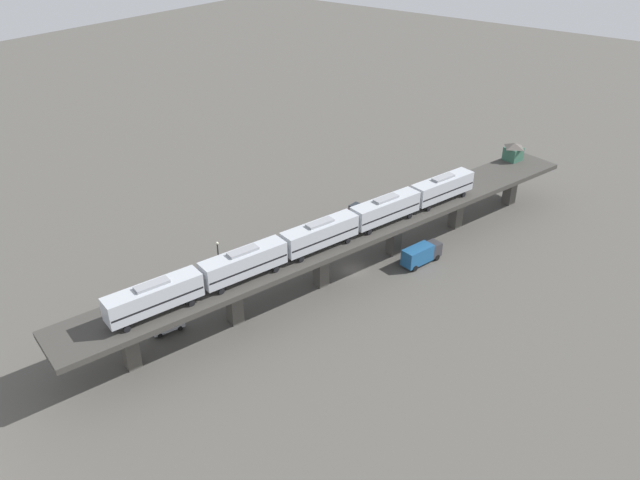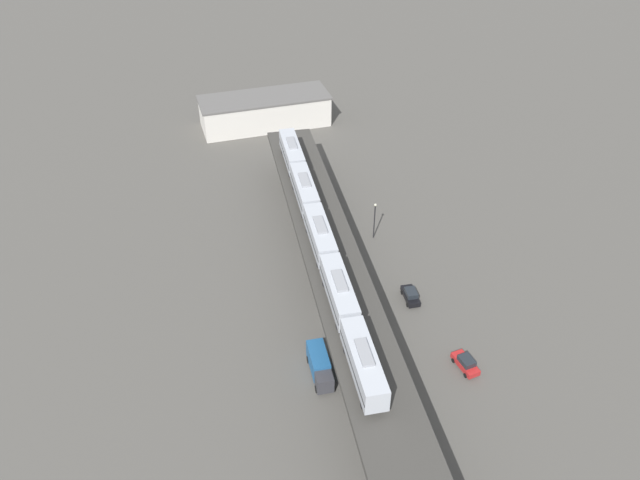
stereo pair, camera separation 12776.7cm
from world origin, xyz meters
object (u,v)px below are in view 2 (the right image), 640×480
Objects in this scene: subway_train at (320,234)px; street_car_black at (411,295)px; delivery_truck at (320,365)px; street_car_silver at (324,200)px; warehouse_building at (265,111)px; street_car_red at (466,363)px; street_lamp at (375,218)px.

subway_train is 12.94× the size of street_car_black.
delivery_truck is (-7.94, -16.08, -8.12)m from subway_train.
street_car_black is 20.02m from delivery_truck.
street_car_silver and street_car_black have the same top height.
street_car_black is 0.63× the size of delivery_truck.
warehouse_building is (2.51, 34.77, 2.47)m from street_car_silver.
warehouse_building is (2.45, 63.78, 2.47)m from street_car_black.
street_car_silver is at bearing 61.80° from subway_train.
street_car_silver is 43.66m from street_car_red.
subway_train is 8.80× the size of street_lamp.
street_lamp reaches higher than street_car_red.
subway_train is at bearing 140.06° from street_car_black.
street_lamp is (21.65, 23.17, 2.35)m from delivery_truck.
subway_train is 13.65× the size of street_car_red.
street_car_black and street_car_red have the same top height.
warehouse_building is (21.17, 70.84, 1.65)m from delivery_truck.
warehouse_building is at bearing 76.42° from subway_train.
street_car_red is at bearing -96.80° from street_lamp.
warehouse_building is at bearing 87.67° from street_car_red.
street_car_silver is at bearing 90.12° from street_car_black.
street_lamp is at bearing 83.20° from street_car_red.
street_car_black is at bearing -89.88° from street_car_silver.
street_lamp is at bearing 27.38° from subway_train.
street_car_black is at bearing -92.20° from warehouse_building.
subway_train reaches higher than delivery_truck.
delivery_truck reaches higher than street_car_red.
warehouse_building is at bearing 85.88° from street_car_silver.
street_car_black is (10.78, -9.02, -8.95)m from subway_train.
street_car_red is at bearing -92.90° from street_car_black.
street_car_red is 31.14m from street_lamp.
subway_train reaches higher than warehouse_building.
street_car_silver is 0.68× the size of street_lamp.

